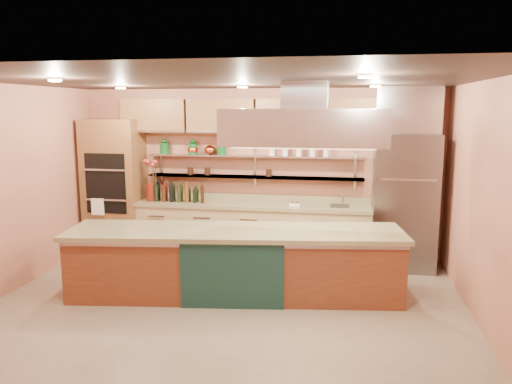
% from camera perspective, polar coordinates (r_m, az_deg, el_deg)
% --- Properties ---
extents(floor, '(6.00, 5.00, 0.02)m').
position_cam_1_polar(floor, '(6.39, -3.71, -13.38)').
color(floor, gray).
rests_on(floor, ground).
extents(ceiling, '(6.00, 5.00, 0.02)m').
position_cam_1_polar(ceiling, '(5.90, -4.01, 12.65)').
color(ceiling, black).
rests_on(ceiling, wall_back).
extents(wall_back, '(6.00, 0.04, 2.80)m').
position_cam_1_polar(wall_back, '(8.41, 0.27, 2.18)').
color(wall_back, '#BB7258').
rests_on(wall_back, floor).
extents(wall_front, '(6.00, 0.04, 2.80)m').
position_cam_1_polar(wall_front, '(3.68, -13.38, -7.79)').
color(wall_front, '#BB7258').
rests_on(wall_front, floor).
extents(wall_right, '(0.04, 5.00, 2.80)m').
position_cam_1_polar(wall_right, '(6.02, 25.08, -1.69)').
color(wall_right, '#BB7258').
rests_on(wall_right, floor).
extents(oven_stack, '(0.95, 0.64, 2.30)m').
position_cam_1_polar(oven_stack, '(8.90, -15.85, 0.60)').
color(oven_stack, brown).
rests_on(oven_stack, floor).
extents(refrigerator, '(0.95, 0.72, 2.10)m').
position_cam_1_polar(refrigerator, '(8.03, 16.56, -1.09)').
color(refrigerator, slate).
rests_on(refrigerator, floor).
extents(back_counter, '(3.84, 0.64, 0.93)m').
position_cam_1_polar(back_counter, '(8.30, -0.44, -4.49)').
color(back_counter, tan).
rests_on(back_counter, floor).
extents(wall_shelf_lower, '(3.60, 0.26, 0.03)m').
position_cam_1_polar(wall_shelf_lower, '(8.29, -0.23, 1.73)').
color(wall_shelf_lower, '#B6B9BD').
rests_on(wall_shelf_lower, wall_back).
extents(wall_shelf_upper, '(3.60, 0.26, 0.03)m').
position_cam_1_polar(wall_shelf_upper, '(8.25, -0.23, 4.14)').
color(wall_shelf_upper, '#B6B9BD').
rests_on(wall_shelf_upper, wall_back).
extents(upper_cabinets, '(4.60, 0.36, 0.55)m').
position_cam_1_polar(upper_cabinets, '(8.16, 0.05, 8.65)').
color(upper_cabinets, brown).
rests_on(upper_cabinets, wall_back).
extents(range_hood, '(2.00, 1.00, 0.45)m').
position_cam_1_polar(range_hood, '(6.27, 5.62, 7.41)').
color(range_hood, '#B6B9BD').
rests_on(range_hood, ceiling).
extents(ceiling_downlights, '(4.00, 2.80, 0.02)m').
position_cam_1_polar(ceiling_downlights, '(6.09, -3.54, 12.27)').
color(ceiling_downlights, '#FFE5A5').
rests_on(ceiling_downlights, ceiling).
extents(island, '(4.40, 1.51, 0.90)m').
position_cam_1_polar(island, '(6.71, -2.39, -8.05)').
color(island, brown).
rests_on(island, floor).
extents(flower_vase, '(0.20, 0.20, 0.31)m').
position_cam_1_polar(flower_vase, '(8.61, -11.89, 0.03)').
color(flower_vase, maroon).
rests_on(flower_vase, back_counter).
extents(oil_bottle_cluster, '(0.96, 0.50, 0.30)m').
position_cam_1_polar(oil_bottle_cluster, '(8.43, -8.68, -0.11)').
color(oil_bottle_cluster, black).
rests_on(oil_bottle_cluster, back_counter).
extents(kitchen_scale, '(0.19, 0.16, 0.09)m').
position_cam_1_polar(kitchen_scale, '(8.04, 4.47, -1.25)').
color(kitchen_scale, white).
rests_on(kitchen_scale, back_counter).
extents(bar_faucet, '(0.04, 0.04, 0.22)m').
position_cam_1_polar(bar_faucet, '(8.09, 9.91, -0.83)').
color(bar_faucet, silver).
rests_on(bar_faucet, back_counter).
extents(copper_kettle, '(0.24, 0.24, 0.15)m').
position_cam_1_polar(copper_kettle, '(8.41, -5.26, 4.82)').
color(copper_kettle, '#DC5A32').
rests_on(copper_kettle, wall_shelf_upper).
extents(green_canister, '(0.15, 0.15, 0.17)m').
position_cam_1_polar(green_canister, '(8.36, -4.01, 4.86)').
color(green_canister, '#104C1B').
rests_on(green_canister, wall_shelf_upper).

